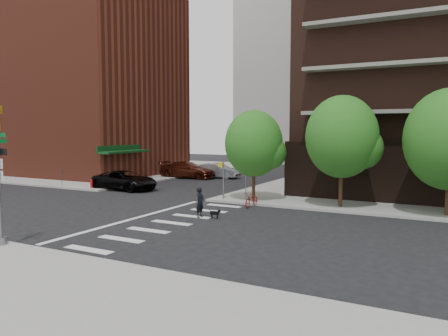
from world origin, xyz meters
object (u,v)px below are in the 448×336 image
at_px(parked_car_black, 125,180).
at_px(dog_walker, 200,202).
at_px(scooter, 252,199).
at_px(parked_car_silver, 217,171).
at_px(parked_car_maroon, 188,170).
at_px(fire_hydrant, 92,183).

bearing_deg(parked_car_black, dog_walker, -119.54).
height_order(parked_car_black, scooter, parked_car_black).
bearing_deg(parked_car_silver, scooter, -147.63).
distance_m(parked_car_maroon, parked_car_silver, 3.08).
bearing_deg(fire_hydrant, scooter, -4.87).
bearing_deg(parked_car_maroon, parked_car_black, 175.72).
height_order(parked_car_maroon, parked_car_silver, parked_car_maroon).
height_order(parked_car_maroon, dog_walker, dog_walker).
bearing_deg(scooter, fire_hydrant, 174.43).
relative_size(parked_car_silver, dog_walker, 2.76).
distance_m(parked_car_maroon, dog_walker, 20.78).
xyz_separation_m(fire_hydrant, parked_car_silver, (4.96, 12.82, 0.23)).
relative_size(parked_car_maroon, parked_car_silver, 1.24).
relative_size(fire_hydrant, parked_car_maroon, 0.12).
bearing_deg(dog_walker, scooter, -12.53).
distance_m(fire_hydrant, scooter, 15.32).
height_order(parked_car_silver, dog_walker, dog_walker).
bearing_deg(parked_car_black, parked_car_silver, -9.90).
xyz_separation_m(parked_car_maroon, parked_car_silver, (2.66, 1.56, -0.07)).
relative_size(scooter, dog_walker, 1.07).
xyz_separation_m(parked_car_maroon, dog_walker, (11.80, -17.10, 0.01)).
bearing_deg(scooter, parked_car_maroon, 135.19).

